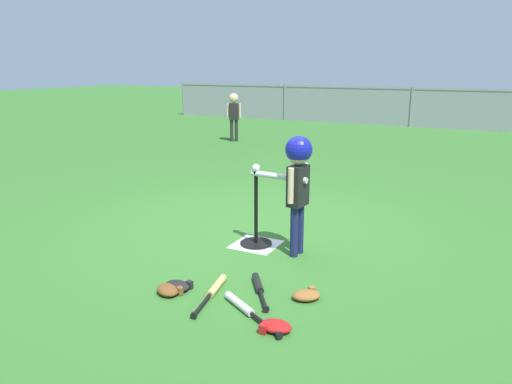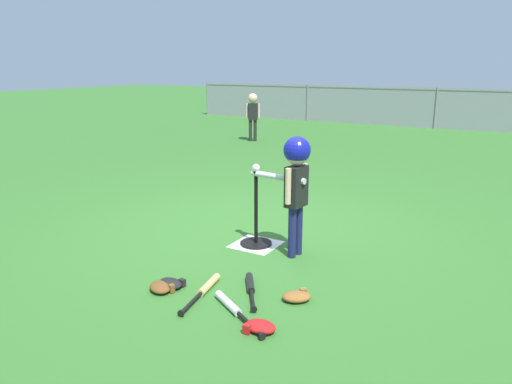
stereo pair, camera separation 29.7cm
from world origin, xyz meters
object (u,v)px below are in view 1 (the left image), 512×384
object	(u,v)px
batter_child	(297,172)
glove_near_bats	(275,326)
batting_tee	(256,233)
glove_tossed_aside	(168,290)
spare_bat_silver	(244,308)
spare_bat_wood	(214,290)
spare_bat_black	(259,287)
glove_by_plate	(307,295)
fielder_deep_center	(234,111)
baseball_on_tee	(256,168)
glove_outfield_drop	(178,286)

from	to	relation	value
batter_child	glove_near_bats	xyz separation A→B (m)	(0.40, -1.34, -0.78)
batting_tee	glove_near_bats	xyz separation A→B (m)	(0.85, -1.40, -0.09)
glove_tossed_aside	spare_bat_silver	bearing A→B (deg)	1.89
spare_bat_wood	spare_bat_black	xyz separation A→B (m)	(0.29, 0.21, -0.00)
spare_bat_wood	glove_by_plate	xyz separation A→B (m)	(0.70, 0.23, 0.01)
glove_by_plate	glove_tossed_aside	xyz separation A→B (m)	(-1.01, -0.41, 0.00)
fielder_deep_center	spare_bat_black	bearing A→B (deg)	-59.33
glove_by_plate	glove_near_bats	size ratio (longest dim) A/B	1.22
spare_bat_wood	spare_bat_black	distance (m)	0.36
batter_child	glove_tossed_aside	size ratio (longest dim) A/B	4.21
baseball_on_tee	spare_bat_black	xyz separation A→B (m)	(0.48, -0.90, -0.76)
spare_bat_wood	glove_outfield_drop	distance (m)	0.30
fielder_deep_center	glove_outfield_drop	xyz separation A→B (m)	(3.44, -7.08, -0.69)
batter_child	fielder_deep_center	distance (m)	7.17
batter_child	spare_bat_wood	distance (m)	1.34
batting_tee	glove_by_plate	distance (m)	1.24
batting_tee	batter_child	xyz separation A→B (m)	(0.45, -0.06, 0.68)
baseball_on_tee	spare_bat_silver	bearing A→B (deg)	-66.88
batting_tee	baseball_on_tee	world-z (taller)	baseball_on_tee
spare_bat_black	batting_tee	bearing A→B (deg)	117.97
glove_near_bats	glove_outfield_drop	bearing A→B (deg)	167.56
glove_near_bats	batting_tee	bearing A→B (deg)	121.35
baseball_on_tee	glove_outfield_drop	world-z (taller)	baseball_on_tee
spare_bat_silver	glove_outfield_drop	distance (m)	0.65
glove_tossed_aside	fielder_deep_center	bearing A→B (deg)	115.48
glove_near_bats	baseball_on_tee	bearing A→B (deg)	121.35
batter_child	spare_bat_silver	xyz separation A→B (m)	(0.08, -1.20, -0.78)
fielder_deep_center	glove_by_plate	world-z (taller)	fielder_deep_center
batting_tee	batter_child	distance (m)	0.82
glove_by_plate	glove_outfield_drop	xyz separation A→B (m)	(-0.99, -0.31, 0.00)
glove_by_plate	fielder_deep_center	bearing A→B (deg)	123.20
spare_bat_wood	glove_by_plate	distance (m)	0.73
glove_near_bats	glove_outfield_drop	xyz separation A→B (m)	(-0.96, 0.21, 0.00)
glove_near_bats	glove_outfield_drop	size ratio (longest dim) A/B	0.93
baseball_on_tee	glove_outfield_drop	size ratio (longest dim) A/B	0.31
spare_bat_silver	spare_bat_black	bearing A→B (deg)	99.60
fielder_deep_center	spare_bat_silver	world-z (taller)	fielder_deep_center
batting_tee	spare_bat_black	xyz separation A→B (m)	(0.48, -0.90, -0.10)
baseball_on_tee	spare_bat_black	world-z (taller)	baseball_on_tee
spare_bat_black	glove_near_bats	bearing A→B (deg)	-53.18
baseball_on_tee	spare_bat_silver	xyz separation A→B (m)	(0.54, -1.26, -0.76)
spare_bat_silver	glove_tossed_aside	world-z (taller)	glove_tossed_aside
fielder_deep_center	spare_bat_silver	size ratio (longest dim) A/B	1.78
glove_outfield_drop	spare_bat_silver	bearing A→B (deg)	-6.33
glove_near_bats	spare_bat_black	bearing A→B (deg)	126.82
glove_near_bats	fielder_deep_center	bearing A→B (deg)	121.12
batting_tee	spare_bat_wood	world-z (taller)	batting_tee
glove_outfield_drop	glove_by_plate	bearing A→B (deg)	17.66
batting_tee	spare_bat_wood	size ratio (longest dim) A/B	1.14
batter_child	glove_tossed_aside	bearing A→B (deg)	-115.54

